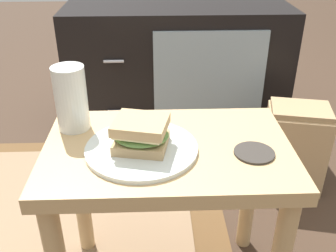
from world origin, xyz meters
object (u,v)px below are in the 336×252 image
(sandwich_front, at_px, (141,134))
(tv_cabinet, at_px, (177,68))
(plate, at_px, (142,149))
(beer_glass, at_px, (71,99))
(coaster, at_px, (254,153))
(paper_bag, at_px, (294,147))

(sandwich_front, bearing_deg, tv_cabinet, 81.91)
(plate, xyz_separation_m, sandwich_front, (-0.00, 0.00, 0.04))
(beer_glass, xyz_separation_m, coaster, (0.41, -0.13, -0.07))
(tv_cabinet, xyz_separation_m, beer_glass, (-0.30, -0.86, 0.25))
(beer_glass, relative_size, paper_bag, 0.48)
(paper_bag, bearing_deg, tv_cabinet, 129.32)
(plate, bearing_deg, beer_glass, 146.17)
(sandwich_front, height_order, paper_bag, sandwich_front)
(tv_cabinet, bearing_deg, plate, -98.09)
(plate, relative_size, paper_bag, 0.77)
(coaster, bearing_deg, tv_cabinet, 96.24)
(tv_cabinet, xyz_separation_m, sandwich_front, (-0.14, -0.97, 0.21))
(plate, xyz_separation_m, coaster, (0.25, -0.02, -0.00))
(tv_cabinet, relative_size, plate, 3.86)
(coaster, height_order, paper_bag, coaster)
(coaster, bearing_deg, plate, 174.82)
(tv_cabinet, distance_m, paper_bag, 0.66)
(plate, bearing_deg, sandwich_front, 135.00)
(plate, bearing_deg, tv_cabinet, 81.91)
(beer_glass, bearing_deg, tv_cabinet, 70.53)
(tv_cabinet, bearing_deg, beer_glass, -109.47)
(sandwich_front, distance_m, coaster, 0.25)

